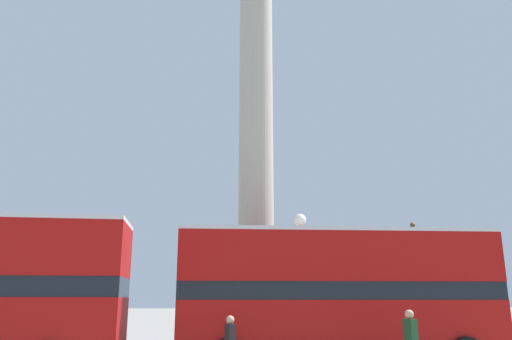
# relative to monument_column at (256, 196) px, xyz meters

# --- Properties ---
(monument_column) EXTENTS (6.25, 6.25, 22.90)m
(monument_column) POSITION_rel_monument_column_xyz_m (0.00, 0.00, 0.00)
(monument_column) COLOR #ADA593
(monument_column) RESTS_ON ground_plane
(bus_a) EXTENTS (10.29, 3.46, 4.27)m
(bus_a) POSITION_rel_monument_column_xyz_m (1.82, -5.67, -4.21)
(bus_a) COLOR #A80F0C
(bus_a) RESTS_ON ground_plane
(equestrian_statue) EXTENTS (4.22, 3.56, 6.15)m
(equestrian_statue) POSITION_rel_monument_column_xyz_m (9.25, 3.87, -4.86)
(equestrian_statue) COLOR #ADA593
(equestrian_statue) RESTS_ON ground_plane
(street_lamp) EXTENTS (0.48, 0.48, 5.20)m
(street_lamp) POSITION_rel_monument_column_xyz_m (1.15, -3.59, -3.38)
(street_lamp) COLOR black
(street_lamp) RESTS_ON ground_plane
(pedestrian_near_lamp) EXTENTS (0.24, 0.48, 1.81)m
(pedestrian_near_lamp) POSITION_rel_monument_column_xyz_m (2.87, -8.70, -5.54)
(pedestrian_near_lamp) COLOR #192347
(pedestrian_near_lamp) RESTS_ON ground_plane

